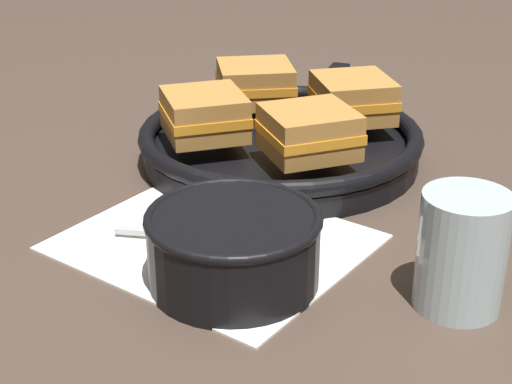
{
  "coord_description": "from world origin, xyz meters",
  "views": [
    {
      "loc": [
        0.49,
        -0.4,
        0.34
      ],
      "look_at": [
        0.02,
        0.05,
        0.03
      ],
      "focal_mm": 55.0,
      "sensor_mm": 36.0,
      "label": 1
    }
  ],
  "objects": [
    {
      "name": "ground_plane",
      "position": [
        0.0,
        0.0,
        0.0
      ],
      "size": [
        4.0,
        4.0,
        0.0
      ],
      "primitive_type": "plane",
      "color": "#47382D"
    },
    {
      "name": "napkin",
      "position": [
        0.02,
        0.0,
        0.0
      ],
      "size": [
        0.28,
        0.25,
        0.0
      ],
      "color": "white",
      "rests_on": "ground_plane"
    },
    {
      "name": "soup_bowl",
      "position": [
        0.08,
        -0.03,
        0.04
      ],
      "size": [
        0.14,
        0.14,
        0.06
      ],
      "color": "black",
      "rests_on": "ground_plane"
    },
    {
      "name": "spoon",
      "position": [
        0.03,
        0.0,
        0.01
      ],
      "size": [
        0.13,
        0.1,
        0.01
      ],
      "rotation": [
        0.0,
        0.0,
        0.64
      ],
      "color": "#B7B7BC",
      "rests_on": "napkin"
    },
    {
      "name": "skillet",
      "position": [
        -0.08,
        0.18,
        0.02
      ],
      "size": [
        0.31,
        0.42,
        0.04
      ],
      "color": "black",
      "rests_on": "ground_plane"
    },
    {
      "name": "sandwich_near_left",
      "position": [
        0.0,
        0.14,
        0.07
      ],
      "size": [
        0.11,
        0.11,
        0.05
      ],
      "rotation": [
        0.0,
        0.0,
        7.44
      ],
      "color": "#B27A38",
      "rests_on": "skillet"
    },
    {
      "name": "sandwich_near_right",
      "position": [
        -0.04,
        0.26,
        0.07
      ],
      "size": [
        0.12,
        0.12,
        0.05
      ],
      "rotation": [
        0.0,
        0.0,
        8.87
      ],
      "color": "#B27A38",
      "rests_on": "skillet"
    },
    {
      "name": "sandwich_far_left",
      "position": [
        -0.15,
        0.21,
        0.07
      ],
      "size": [
        0.12,
        0.12,
        0.05
      ],
      "rotation": [
        0.0,
        0.0,
        10.37
      ],
      "color": "#B27A38",
      "rests_on": "skillet"
    },
    {
      "name": "sandwich_far_right",
      "position": [
        -0.11,
        0.1,
        0.07
      ],
      "size": [
        0.11,
        0.11,
        0.05
      ],
      "rotation": [
        0.0,
        0.0,
        12.1
      ],
      "color": "#B27A38",
      "rests_on": "skillet"
    },
    {
      "name": "drinking_glass",
      "position": [
        0.22,
        0.07,
        0.05
      ],
      "size": [
        0.07,
        0.07,
        0.09
      ],
      "color": "silver",
      "rests_on": "ground_plane"
    }
  ]
}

